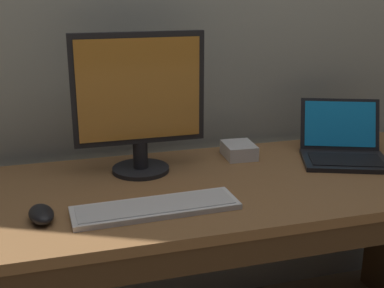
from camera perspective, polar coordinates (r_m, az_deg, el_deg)
name	(u,v)px	position (r m, az deg, el deg)	size (l,w,h in m)	color
desk	(219,242)	(1.79, 3.01, -10.94)	(1.82, 0.72, 0.73)	olive
laptop_black	(344,151)	(1.98, 16.68, -0.74)	(0.39, 0.39, 0.20)	black
external_monitor	(139,101)	(1.72, -5.95, 4.77)	(0.45, 0.20, 0.49)	black
wired_keyboard	(156,208)	(1.49, -4.09, -7.14)	(0.49, 0.16, 0.02)	white
computer_mouse	(41,214)	(1.48, -16.58, -7.56)	(0.07, 0.12, 0.04)	black
external_drive_box	(239,150)	(1.94, 5.30, -0.71)	(0.11, 0.14, 0.05)	silver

